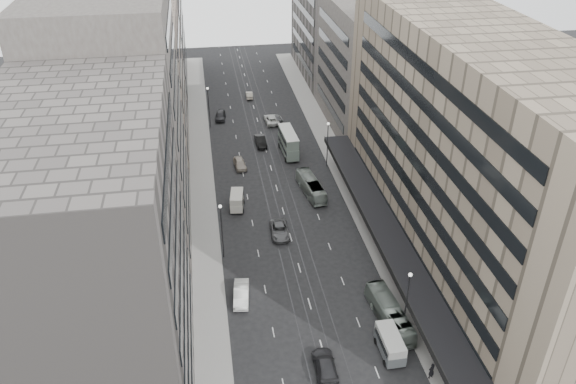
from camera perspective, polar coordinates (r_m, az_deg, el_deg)
ground at (r=68.77m, az=2.37°, el=-11.82°), size 220.00×220.00×0.00m
sidewalk_right at (r=101.13m, az=4.91°, el=3.42°), size 4.00×125.00×0.15m
sidewalk_left at (r=98.54m, az=-8.80°, el=2.36°), size 4.00×125.00×0.15m
department_store at (r=73.02m, az=18.13°, el=3.58°), size 19.20×60.00×30.00m
building_right_mid at (r=111.84m, az=8.27°, el=12.61°), size 15.00×28.00×24.00m
building_right_far at (r=139.10m, az=4.71°, el=17.31°), size 15.00×32.00×28.00m
building_left_a at (r=53.16m, az=-19.02°, el=-7.65°), size 15.00×28.00×30.00m
building_left_b at (r=75.24m, az=-16.69°, el=6.39°), size 15.00×26.00×34.00m
building_left_c at (r=101.81m, az=-14.92°, el=10.33°), size 15.00×28.00×25.00m
building_left_d at (r=132.82m, az=-14.07°, el=15.87°), size 15.00×38.00×28.00m
lamp_right_near at (r=64.07m, az=12.04°, el=-10.23°), size 0.44×0.44×8.32m
lamp_right_far at (r=96.17m, az=4.05°, el=5.35°), size 0.44×0.44×8.32m
lamp_left_near at (r=74.04m, az=-6.77°, el=-3.35°), size 0.44×0.44×8.32m
lamp_left_far at (r=112.25m, az=-8.08°, el=9.00°), size 0.44×0.44×8.32m
bus_near at (r=67.25m, az=10.28°, el=-12.03°), size 3.25×10.00×2.74m
bus_far at (r=89.71m, az=2.35°, el=0.58°), size 3.44×9.69×2.64m
double_decker at (r=101.41m, az=0.04°, el=5.09°), size 2.83×8.18×4.42m
vw_microbus at (r=63.72m, az=10.33°, el=-14.89°), size 2.31×4.94×2.65m
panel_van at (r=86.19m, az=-5.22°, el=-0.82°), size 2.49×4.36×2.61m
sedan_1 at (r=69.75m, az=-4.77°, el=-10.26°), size 2.36×5.28×1.68m
sedan_2 at (r=80.33m, az=-0.86°, el=-3.90°), size 2.66×5.47×1.50m
sedan_3 at (r=61.69m, az=3.80°, el=-17.19°), size 2.46×5.62×1.61m
sedan_4 at (r=97.94m, az=-4.91°, el=2.92°), size 2.26×4.76×1.57m
sedan_5 at (r=105.48m, az=-2.80°, el=5.19°), size 1.95×5.13×1.67m
sedan_6 at (r=114.71m, az=-1.70°, el=7.38°), size 2.84×5.67×1.54m
sedan_7 at (r=115.33m, az=-1.16°, el=7.48°), size 2.39×4.91×1.38m
sedan_8 at (r=117.15m, az=-6.88°, el=7.72°), size 2.48×5.06×1.66m
sedan_9 at (r=127.77m, az=-3.95°, el=9.81°), size 1.57×4.06×1.32m
pedestrian at (r=62.41m, az=14.37°, el=-17.19°), size 0.86×0.72×2.02m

